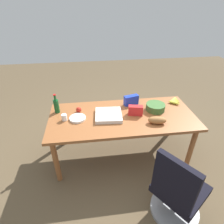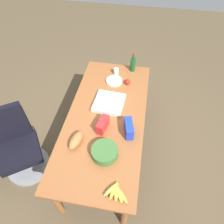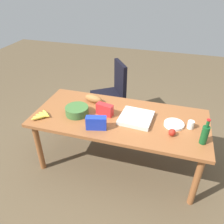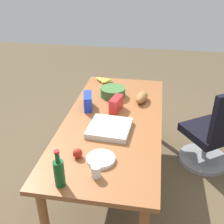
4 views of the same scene
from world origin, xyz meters
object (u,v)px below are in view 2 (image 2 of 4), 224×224
object	(u,v)px
apple_red	(127,82)
chip_bag_red	(103,125)
office_chair	(20,149)
pizza_box	(109,103)
banana_bunch	(116,192)
chip_bag_blue	(129,128)
paper_cup	(116,71)
bread_loaf	(76,140)
wine_bottle	(133,64)
conference_table	(106,120)
salad_bowl	(105,152)
paper_plate_stack	(114,81)

from	to	relation	value
apple_red	chip_bag_red	bearing A→B (deg)	-12.43
office_chair	apple_red	xyz separation A→B (m)	(-1.03, 1.21, 0.41)
pizza_box	banana_bunch	distance (m)	1.09
chip_bag_blue	paper_cup	distance (m)	1.03
chip_bag_red	bread_loaf	xyz separation A→B (m)	(0.23, -0.24, -0.02)
wine_bottle	paper_cup	world-z (taller)	wine_bottle
conference_table	paper_cup	size ratio (longest dim) A/B	22.65
conference_table	bread_loaf	world-z (taller)	bread_loaf
chip_bag_blue	conference_table	bearing A→B (deg)	-122.51
conference_table	wine_bottle	size ratio (longest dim) A/B	7.15
conference_table	salad_bowl	bearing A→B (deg)	9.63
office_chair	apple_red	size ratio (longest dim) A/B	12.88
paper_plate_stack	bread_loaf	size ratio (longest dim) A/B	0.92
pizza_box	bread_loaf	bearing A→B (deg)	-17.65
wine_bottle	paper_cup	bearing A→B (deg)	-61.58
wine_bottle	paper_cup	distance (m)	0.26
pizza_box	conference_table	bearing A→B (deg)	3.46
bread_loaf	paper_plate_stack	bearing A→B (deg)	167.32
apple_red	pizza_box	size ratio (longest dim) A/B	0.21
salad_bowl	chip_bag_red	world-z (taller)	chip_bag_red
office_chair	apple_red	distance (m)	1.64
apple_red	banana_bunch	world-z (taller)	apple_red
wine_bottle	office_chair	bearing A→B (deg)	-42.96
apple_red	salad_bowl	bearing A→B (deg)	-4.68
apple_red	chip_bag_red	size ratio (longest dim) A/B	0.38
apple_red	paper_plate_stack	world-z (taller)	apple_red
chip_bag_blue	banana_bunch	size ratio (longest dim) A/B	0.92
apple_red	chip_bag_red	world-z (taller)	chip_bag_red
pizza_box	office_chair	bearing A→B (deg)	-55.20
paper_cup	paper_plate_stack	distance (m)	0.18
pizza_box	paper_cup	size ratio (longest dim) A/B	4.00
office_chair	paper_cup	distance (m)	1.64
chip_bag_red	apple_red	bearing A→B (deg)	167.57
apple_red	bread_loaf	distance (m)	1.11
pizza_box	wine_bottle	world-z (taller)	wine_bottle
paper_cup	conference_table	bearing A→B (deg)	0.65
apple_red	pizza_box	world-z (taller)	apple_red
apple_red	wine_bottle	xyz separation A→B (m)	(-0.31, 0.03, 0.07)
salad_bowl	paper_plate_stack	world-z (taller)	salad_bowl
apple_red	paper_cup	size ratio (longest dim) A/B	0.84
paper_plate_stack	banana_bunch	bearing A→B (deg)	10.36
apple_red	banana_bunch	xyz separation A→B (m)	(1.47, 0.09, -0.01)
conference_table	office_chair	xyz separation A→B (m)	(0.42, -1.03, -0.30)
apple_red	wine_bottle	distance (m)	0.32
conference_table	apple_red	distance (m)	0.64
office_chair	bread_loaf	bearing A→B (deg)	90.23
paper_plate_stack	bread_loaf	bearing A→B (deg)	-12.68
chip_bag_blue	wine_bottle	bearing A→B (deg)	-175.91
wine_bottle	bread_loaf	xyz separation A→B (m)	(1.33, -0.45, -0.06)
conference_table	banana_bunch	world-z (taller)	banana_bunch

